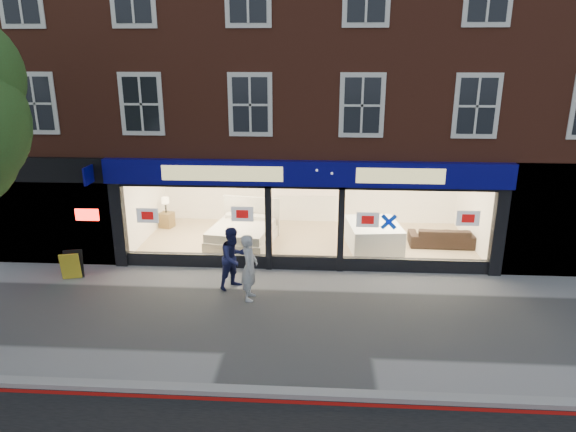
# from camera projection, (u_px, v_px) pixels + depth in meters

# --- Properties ---
(ground) EXTENTS (120.00, 120.00, 0.00)m
(ground) POSITION_uv_depth(u_px,v_px,m) (300.00, 319.00, 12.35)
(ground) COLOR gray
(ground) RESTS_ON ground
(kerb_line) EXTENTS (60.00, 0.10, 0.01)m
(kerb_line) POSITION_uv_depth(u_px,v_px,m) (293.00, 402.00, 9.40)
(kerb_line) COLOR #8C0A07
(kerb_line) RESTS_ON ground
(kerb_stone) EXTENTS (60.00, 0.25, 0.12)m
(kerb_stone) POSITION_uv_depth(u_px,v_px,m) (294.00, 393.00, 9.57)
(kerb_stone) COLOR gray
(kerb_stone) RESTS_ON ground
(showroom_floor) EXTENTS (11.00, 4.50, 0.10)m
(showroom_floor) POSITION_uv_depth(u_px,v_px,m) (306.00, 242.00, 17.33)
(showroom_floor) COLOR tan
(showroom_floor) RESTS_ON ground
(building) EXTENTS (19.00, 8.26, 10.30)m
(building) POSITION_uv_depth(u_px,v_px,m) (309.00, 36.00, 16.95)
(building) COLOR brown
(building) RESTS_ON ground
(display_bed) EXTENTS (2.28, 2.62, 1.34)m
(display_bed) POSITION_uv_depth(u_px,v_px,m) (243.00, 233.00, 16.91)
(display_bed) COLOR beige
(display_bed) RESTS_ON showroom_floor
(bedside_table) EXTENTS (0.55, 0.55, 0.55)m
(bedside_table) POSITION_uv_depth(u_px,v_px,m) (167.00, 220.00, 18.58)
(bedside_table) COLOR brown
(bedside_table) RESTS_ON showroom_floor
(mattress_stack) EXTENTS (1.82, 2.19, 0.80)m
(mattress_stack) POSITION_uv_depth(u_px,v_px,m) (373.00, 235.00, 16.65)
(mattress_stack) COLOR white
(mattress_stack) RESTS_ON showroom_floor
(sofa) EXTENTS (2.15, 0.88, 0.62)m
(sofa) POSITION_uv_depth(u_px,v_px,m) (442.00, 237.00, 16.76)
(sofa) COLOR black
(sofa) RESTS_ON showroom_floor
(a_board) EXTENTS (0.60, 0.47, 0.82)m
(a_board) POSITION_uv_depth(u_px,v_px,m) (72.00, 265.00, 14.50)
(a_board) COLOR gold
(a_board) RESTS_ON ground
(pedestrian_grey) EXTENTS (0.45, 0.66, 1.76)m
(pedestrian_grey) POSITION_uv_depth(u_px,v_px,m) (249.00, 267.00, 13.16)
(pedestrian_grey) COLOR #B2B5BA
(pedestrian_grey) RESTS_ON ground
(pedestrian_blue) EXTENTS (1.04, 1.06, 1.72)m
(pedestrian_blue) POSITION_uv_depth(u_px,v_px,m) (233.00, 258.00, 13.81)
(pedestrian_blue) COLOR #1B1E4B
(pedestrian_blue) RESTS_ON ground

